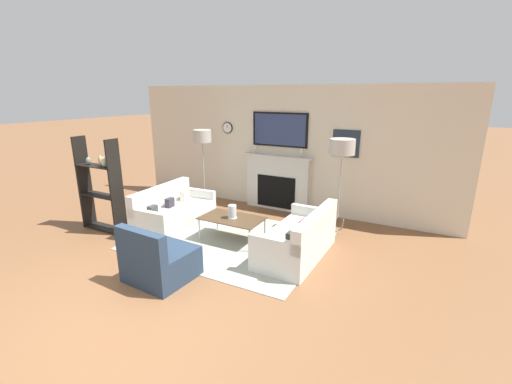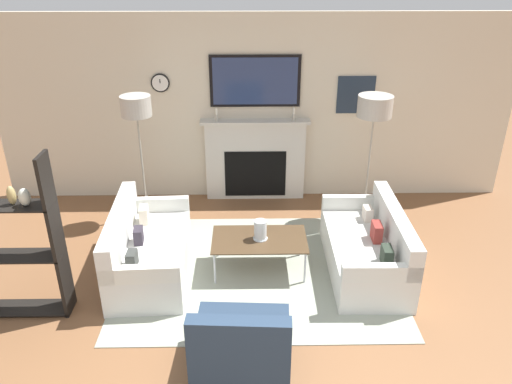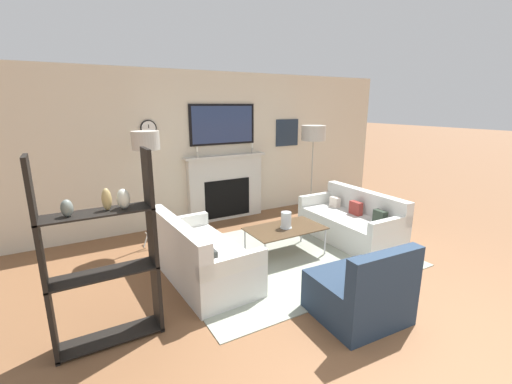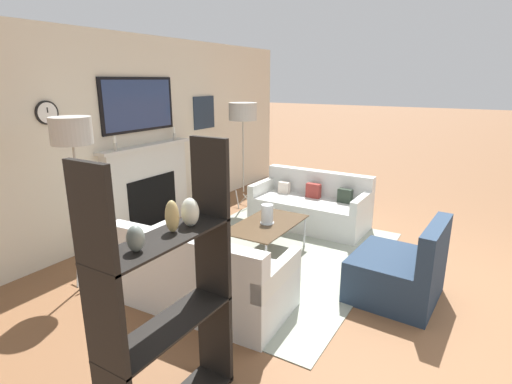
{
  "view_description": "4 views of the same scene",
  "coord_description": "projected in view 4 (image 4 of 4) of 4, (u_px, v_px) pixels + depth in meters",
  "views": [
    {
      "loc": [
        3.05,
        -2.32,
        2.52
      ],
      "look_at": [
        0.16,
        3.1,
        0.75
      ],
      "focal_mm": 24.0,
      "sensor_mm": 36.0,
      "label": 1
    },
    {
      "loc": [
        -0.11,
        -2.49,
        3.42
      ],
      "look_at": [
        -0.02,
        2.82,
        0.85
      ],
      "focal_mm": 35.0,
      "sensor_mm": 36.0,
      "label": 2
    },
    {
      "loc": [
        -2.64,
        -1.31,
        2.13
      ],
      "look_at": [
        -0.21,
        2.91,
        0.88
      ],
      "focal_mm": 24.0,
      "sensor_mm": 36.0,
      "label": 3
    },
    {
      "loc": [
        -3.96,
        0.23,
        2.11
      ],
      "look_at": [
        0.2,
        2.72,
        0.74
      ],
      "focal_mm": 28.0,
      "sensor_mm": 36.0,
      "label": 4
    }
  ],
  "objects": [
    {
      "name": "coffee_table",
      "position": [
        267.0,
        225.0,
        4.85
      ],
      "size": [
        1.1,
        0.64,
        0.42
      ],
      "color": "#4C3823",
      "rests_on": "ground_plane"
    },
    {
      "name": "shelf_unit",
      "position": [
        169.0,
        297.0,
        2.36
      ],
      "size": [
        0.92,
        0.28,
        1.76
      ],
      "color": "black",
      "rests_on": "ground_plane"
    },
    {
      "name": "couch_right",
      "position": [
        311.0,
        207.0,
        5.91
      ],
      "size": [
        0.83,
        1.67,
        0.78
      ],
      "color": "silver",
      "rests_on": "ground_plane"
    },
    {
      "name": "floor_lamp_right",
      "position": [
        243.0,
        113.0,
        6.44
      ],
      "size": [
        0.45,
        0.45,
        1.76
      ],
      "color": "#9E998E",
      "rests_on": "ground_plane"
    },
    {
      "name": "fireplace_wall",
      "position": [
        140.0,
        144.0,
        5.63
      ],
      "size": [
        7.47,
        0.28,
        2.7
      ],
      "color": "beige",
      "rests_on": "ground_plane"
    },
    {
      "name": "floor_lamp_left",
      "position": [
        71.0,
        133.0,
        3.89
      ],
      "size": [
        0.39,
        0.39,
        1.77
      ],
      "color": "#9E998E",
      "rests_on": "ground_plane"
    },
    {
      "name": "armchair",
      "position": [
        400.0,
        273.0,
        3.93
      ],
      "size": [
        0.88,
        0.84,
        0.84
      ],
      "color": "#25364B",
      "rests_on": "ground_plane"
    },
    {
      "name": "area_rug",
      "position": [
        268.0,
        256.0,
        4.93
      ],
      "size": [
        3.18,
        2.52,
        0.01
      ],
      "color": "#979D8C",
      "rests_on": "ground_plane"
    },
    {
      "name": "ground_plane",
      "position": [
        494.0,
        313.0,
        3.73
      ],
      "size": [
        60.0,
        60.0,
        0.0
      ],
      "primitive_type": "plane",
      "color": "brown"
    },
    {
      "name": "couch_left",
      "position": [
        202.0,
        279.0,
        3.79
      ],
      "size": [
        0.9,
        1.67,
        0.81
      ],
      "color": "silver",
      "rests_on": "ground_plane"
    },
    {
      "name": "hurricane_candle",
      "position": [
        267.0,
        215.0,
        4.83
      ],
      "size": [
        0.17,
        0.17,
        0.24
      ],
      "color": "silver",
      "rests_on": "coffee_table"
    }
  ]
}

